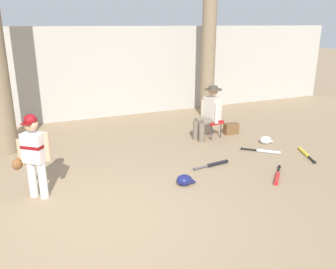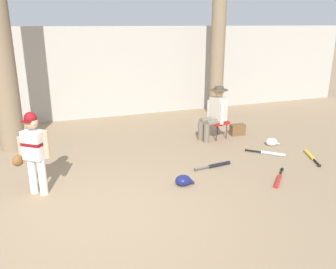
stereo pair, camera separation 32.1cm
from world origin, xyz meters
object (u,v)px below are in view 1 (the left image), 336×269
at_px(bat_black_composite, 215,164).
at_px(seated_spectator, 209,111).
at_px(folding_stool, 212,122).
at_px(batting_helmet_navy, 184,180).
at_px(bat_yellow_trainer, 305,153).
at_px(handbag_beside_stool, 231,129).
at_px(young_ballplayer, 33,151).
at_px(bat_red_barrel, 277,177).
at_px(bat_aluminum_silver, 265,151).
at_px(tree_behind_spectator, 209,29).
at_px(batting_helmet_white, 266,140).

bearing_deg(bat_black_composite, seated_spectator, 64.47).
height_order(folding_stool, seated_spectator, seated_spectator).
bearing_deg(batting_helmet_navy, bat_yellow_trainer, 5.06).
relative_size(handbag_beside_stool, batting_helmet_navy, 1.09).
height_order(young_ballplayer, handbag_beside_stool, young_ballplayer).
height_order(seated_spectator, bat_red_barrel, seated_spectator).
xyz_separation_m(young_ballplayer, bat_red_barrel, (3.78, -0.95, -0.71)).
relative_size(handbag_beside_stool, bat_red_barrel, 0.57).
distance_m(bat_aluminum_silver, batting_helmet_navy, 2.27).
distance_m(bat_red_barrel, bat_aluminum_silver, 1.26).
height_order(young_ballplayer, batting_helmet_navy, young_ballplayer).
bearing_deg(seated_spectator, handbag_beside_stool, 5.33).
distance_m(young_ballplayer, folding_stool, 4.20).
xyz_separation_m(tree_behind_spectator, seated_spectator, (-1.03, -1.90, -1.74)).
distance_m(folding_stool, batting_helmet_navy, 2.62).
bearing_deg(seated_spectator, bat_black_composite, -115.53).
xyz_separation_m(folding_stool, batting_helmet_navy, (-1.68, -1.99, -0.29)).
relative_size(tree_behind_spectator, bat_yellow_trainer, 7.04).
bearing_deg(bat_yellow_trainer, seated_spectator, 126.07).
bearing_deg(young_ballplayer, folding_stool, 20.73).
height_order(tree_behind_spectator, batting_helmet_navy, tree_behind_spectator).
distance_m(bat_yellow_trainer, bat_red_barrel, 1.46).
relative_size(folding_stool, bat_aluminum_silver, 0.78).
height_order(bat_yellow_trainer, bat_black_composite, same).
xyz_separation_m(tree_behind_spectator, batting_helmet_navy, (-2.61, -3.86, -2.30)).
bearing_deg(young_ballplayer, bat_aluminum_silver, 1.92).
bearing_deg(bat_aluminum_silver, bat_yellow_trainer, -31.52).
relative_size(seated_spectator, batting_helmet_navy, 3.85).
xyz_separation_m(folding_stool, bat_red_barrel, (-0.13, -2.43, -0.33)).
bearing_deg(handbag_beside_stool, batting_helmet_navy, -137.87).
bearing_deg(batting_helmet_navy, bat_aluminum_silver, 16.86).
height_order(batting_helmet_navy, batting_helmet_white, batting_helmet_navy).
bearing_deg(batting_helmet_white, batting_helmet_navy, -156.12).
xyz_separation_m(bat_aluminum_silver, batting_helmet_white, (0.39, 0.47, 0.04)).
xyz_separation_m(seated_spectator, bat_yellow_trainer, (1.25, -1.72, -0.61)).
distance_m(bat_red_barrel, batting_helmet_navy, 1.61).
distance_m(young_ballplayer, bat_yellow_trainer, 5.12).
relative_size(batting_helmet_navy, batting_helmet_white, 1.04).
height_order(seated_spectator, batting_helmet_white, seated_spectator).
bearing_deg(bat_red_barrel, batting_helmet_white, 57.23).
distance_m(bat_aluminum_silver, batting_helmet_white, 0.61).
xyz_separation_m(bat_yellow_trainer, bat_red_barrel, (-1.29, -0.69, 0.00)).
bearing_deg(young_ballplayer, handbag_beside_stool, 18.75).
distance_m(seated_spectator, batting_helmet_navy, 2.59).
bearing_deg(tree_behind_spectator, bat_red_barrel, -103.93).
distance_m(handbag_beside_stool, batting_helmet_navy, 3.03).
bearing_deg(batting_helmet_navy, bat_black_composite, 28.91).
height_order(seated_spectator, bat_aluminum_silver, seated_spectator).
distance_m(young_ballplayer, handbag_beside_stool, 4.77).
height_order(bat_red_barrel, bat_aluminum_silver, same).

